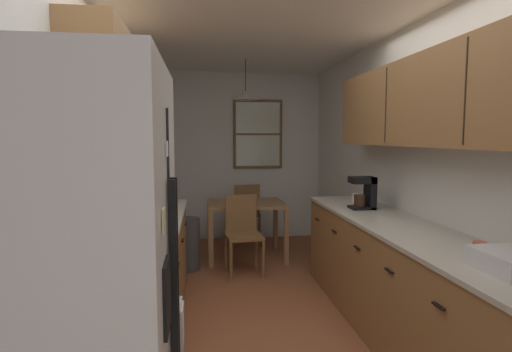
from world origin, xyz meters
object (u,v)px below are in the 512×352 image
object	(u,v)px
stove_range	(111,349)
coffee_maker	(365,192)
dining_chair_far	(245,211)
storage_canister	(129,225)
table_serving_bowl	(248,199)
microwave_over_range	(79,113)
mug_by_coffeemaker	(480,249)
dining_chair_near	(243,230)
mug_spare	(356,198)
trash_bin	(188,244)
dish_rack	(511,262)
dining_table	(246,211)
refrigerator	(70,334)

from	to	relation	value
stove_range	coffee_maker	xyz separation A→B (m)	(1.99, 1.52, 0.59)
dining_chair_far	storage_canister	xyz separation A→B (m)	(-1.10, -3.08, 0.49)
table_serving_bowl	coffee_maker	bearing A→B (deg)	-61.01
microwave_over_range	mug_by_coffeemaker	xyz separation A→B (m)	(2.14, -0.05, -0.74)
dining_chair_near	mug_spare	xyz separation A→B (m)	(1.11, -0.61, 0.45)
stove_range	microwave_over_range	size ratio (longest dim) A/B	1.93
trash_bin	mug_spare	xyz separation A→B (m)	(1.75, -0.81, 0.64)
microwave_over_range	dish_rack	distance (m)	2.26
dining_table	table_serving_bowl	distance (m)	0.16
stove_range	microwave_over_range	xyz separation A→B (m)	(-0.11, 0.00, 1.21)
coffee_maker	dish_rack	distance (m)	1.82
microwave_over_range	mug_spare	distance (m)	2.96
storage_canister	dining_table	bearing A→B (deg)	67.20
refrigerator	storage_canister	size ratio (longest dim) A/B	10.04
dining_chair_near	dining_chair_far	size ratio (longest dim) A/B	1.00
dish_rack	dining_chair_far	bearing A→B (deg)	102.82
stove_range	dining_table	world-z (taller)	stove_range
dish_rack	refrigerator	bearing A→B (deg)	-168.30
trash_bin	coffee_maker	bearing A→B (deg)	-34.87
refrigerator	mug_spare	size ratio (longest dim) A/B	15.74
trash_bin	storage_canister	xyz separation A→B (m)	(-0.30, -2.07, 0.68)
stove_range	dining_chair_near	xyz separation A→B (m)	(0.93, 2.49, 0.03)
mug_by_coffeemaker	table_serving_bowl	xyz separation A→B (m)	(-0.95, 3.22, -0.19)
stove_range	microwave_over_range	bearing A→B (deg)	179.97
storage_canister	stove_range	bearing A→B (deg)	-89.49
dining_chair_near	mug_by_coffeemaker	bearing A→B (deg)	-66.82
refrigerator	stove_range	xyz separation A→B (m)	(-0.03, 0.71, -0.43)
dining_chair_far	mug_by_coffeemaker	world-z (taller)	mug_by_coffeemaker
dining_table	dish_rack	size ratio (longest dim) A/B	2.88
stove_range	dining_chair_near	world-z (taller)	stove_range
stove_range	dish_rack	distance (m)	2.08
stove_range	mug_spare	distance (m)	2.82
refrigerator	coffee_maker	size ratio (longest dim) A/B	5.99
storage_canister	dish_rack	world-z (taller)	storage_canister
microwave_over_range	dish_rack	bearing A→B (deg)	-8.12
coffee_maker	mug_by_coffeemaker	xyz separation A→B (m)	(0.03, -1.56, -0.12)
dining_chair_far	mug_by_coffeemaker	size ratio (longest dim) A/B	8.31
microwave_over_range	dining_chair_far	xyz separation A→B (m)	(1.20, 3.71, -1.19)
storage_canister	table_serving_bowl	bearing A→B (deg)	66.97
mug_spare	table_serving_bowl	world-z (taller)	mug_spare
dining_chair_far	stove_range	bearing A→B (deg)	-106.38
refrigerator	table_serving_bowl	size ratio (longest dim) A/B	8.93
mug_by_coffeemaker	table_serving_bowl	world-z (taller)	mug_by_coffeemaker
microwave_over_range	table_serving_bowl	size ratio (longest dim) A/B	2.81
storage_canister	coffee_maker	size ratio (longest dim) A/B	0.60
dining_chair_far	dish_rack	bearing A→B (deg)	-77.18
stove_range	mug_spare	world-z (taller)	stove_range
stove_range	dining_chair_far	world-z (taller)	stove_range
microwave_over_range	storage_canister	xyz separation A→B (m)	(0.11, 0.63, -0.70)
dining_chair_near	mug_by_coffeemaker	size ratio (longest dim) A/B	8.31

